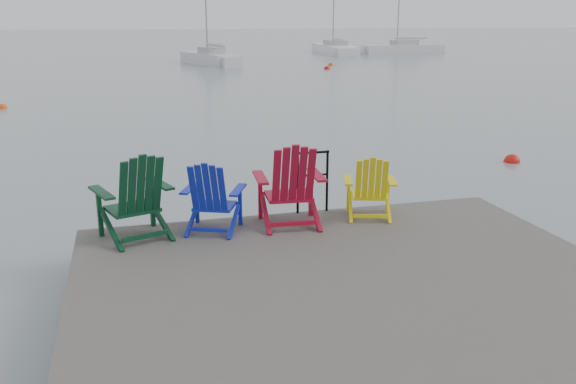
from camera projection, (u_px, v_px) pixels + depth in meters
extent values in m
plane|color=slate|center=(356.00, 323.00, 6.64)|extent=(400.00, 400.00, 0.00)
cube|color=#282624|center=(357.00, 290.00, 6.53)|extent=(6.00, 5.00, 0.20)
cylinder|color=black|center=(105.00, 292.00, 8.09)|extent=(0.26, 0.26, 1.20)
cylinder|color=black|center=(300.00, 271.00, 8.76)|extent=(0.26, 0.26, 1.20)
cylinder|color=black|center=(467.00, 253.00, 9.44)|extent=(0.26, 0.26, 1.20)
cylinder|color=black|center=(298.00, 183.00, 8.66)|extent=(0.04, 0.04, 0.90)
cylinder|color=black|center=(327.00, 181.00, 8.77)|extent=(0.04, 0.04, 0.90)
cylinder|color=black|center=(313.00, 153.00, 8.60)|extent=(0.48, 0.04, 0.04)
cylinder|color=black|center=(313.00, 175.00, 8.69)|extent=(0.44, 0.03, 0.03)
cube|color=black|center=(132.00, 209.00, 7.78)|extent=(0.73, 0.69, 0.04)
cube|color=black|center=(100.00, 213.00, 7.78)|extent=(0.07, 0.07, 0.63)
cube|color=black|center=(152.00, 204.00, 8.15)|extent=(0.07, 0.07, 0.63)
cube|color=black|center=(101.00, 193.00, 7.48)|extent=(0.35, 0.69, 0.03)
cube|color=black|center=(160.00, 184.00, 7.89)|extent=(0.35, 0.69, 0.03)
cube|color=black|center=(141.00, 187.00, 7.38)|extent=(0.61, 0.45, 0.77)
cube|color=#0F1FA3|center=(215.00, 206.00, 8.07)|extent=(0.64, 0.61, 0.04)
cube|color=#0F1FA3|center=(197.00, 204.00, 8.30)|extent=(0.06, 0.06, 0.54)
cube|color=#0F1FA3|center=(240.00, 206.00, 8.22)|extent=(0.06, 0.06, 0.54)
cube|color=#0F1FA3|center=(190.00, 188.00, 8.03)|extent=(0.33, 0.58, 0.03)
cube|color=#0F1FA3|center=(238.00, 190.00, 7.94)|extent=(0.33, 0.58, 0.03)
cube|color=#0F1FA3|center=(208.00, 189.00, 7.68)|extent=(0.53, 0.41, 0.66)
cube|color=maroon|center=(289.00, 196.00, 8.30)|extent=(0.65, 0.59, 0.04)
cube|color=maroon|center=(260.00, 196.00, 8.47)|extent=(0.06, 0.06, 0.64)
cube|color=maroon|center=(311.00, 194.00, 8.59)|extent=(0.06, 0.06, 0.64)
cube|color=maroon|center=(260.00, 177.00, 8.14)|extent=(0.19, 0.71, 0.03)
cube|color=maroon|center=(317.00, 175.00, 8.27)|extent=(0.19, 0.71, 0.03)
cube|color=maroon|center=(294.00, 176.00, 7.85)|extent=(0.58, 0.34, 0.78)
cube|color=yellow|center=(369.00, 195.00, 8.62)|extent=(0.58, 0.55, 0.04)
cube|color=yellow|center=(348.00, 194.00, 8.81)|extent=(0.06, 0.06, 0.50)
cube|color=yellow|center=(388.00, 195.00, 8.79)|extent=(0.06, 0.06, 0.50)
cube|color=yellow|center=(348.00, 180.00, 8.55)|extent=(0.27, 0.55, 0.02)
cube|color=yellow|center=(392.00, 181.00, 8.52)|extent=(0.27, 0.55, 0.02)
cube|color=yellow|center=(372.00, 180.00, 8.25)|extent=(0.49, 0.35, 0.62)
cube|color=silver|center=(210.00, 61.00, 44.23)|extent=(3.64, 7.37, 1.10)
cube|color=#9E9EA3|center=(211.00, 51.00, 43.74)|extent=(1.81, 2.40, 0.55)
cube|color=white|center=(334.00, 51.00, 58.51)|extent=(3.54, 9.88, 1.10)
cube|color=#9E9EA3|center=(335.00, 43.00, 57.86)|extent=(2.06, 3.07, 0.55)
cube|color=silver|center=(400.00, 50.00, 58.77)|extent=(8.29, 3.01, 1.10)
cube|color=#9E9EA3|center=(404.00, 43.00, 58.72)|extent=(2.58, 1.74, 0.55)
sphere|color=red|center=(512.00, 162.00, 14.12)|extent=(0.37, 0.37, 0.37)
sphere|color=#DA440C|center=(3.00, 108.00, 22.58)|extent=(0.34, 0.34, 0.34)
sphere|color=#C3460B|center=(331.00, 65.00, 43.39)|extent=(0.37, 0.37, 0.37)
sphere|color=red|center=(327.00, 69.00, 40.23)|extent=(0.40, 0.40, 0.40)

